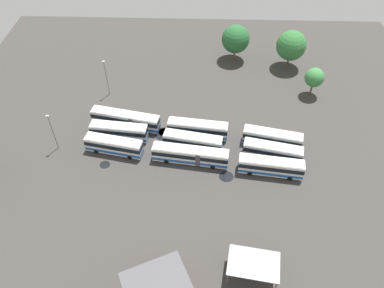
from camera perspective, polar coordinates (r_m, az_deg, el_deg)
name	(u,v)px	position (r m, az deg, el deg)	size (l,w,h in m)	color
ground_plane	(193,148)	(78.72, 0.14, -0.57)	(111.59, 111.59, 0.00)	#383533
bus_row0_slot0	(272,138)	(79.74, 11.93, 0.86)	(12.23, 5.01, 3.60)	silver
bus_row0_slot1	(272,152)	(77.03, 11.97, -1.11)	(11.87, 4.94, 3.60)	silver
bus_row0_slot2	(271,166)	(74.26, 11.72, -3.31)	(12.56, 4.08, 3.60)	silver
bus_row1_slot0	(198,129)	(80.10, 0.85, 2.32)	(12.83, 4.07, 3.60)	silver
bus_row1_slot1	(193,142)	(77.29, 0.13, 0.35)	(12.20, 4.64, 3.60)	silver
bus_row1_slot2	(191,155)	(74.71, -0.21, -1.67)	(15.20, 4.44, 3.60)	silver
bus_row2_slot0	(126,119)	(83.52, -9.90, 3.67)	(15.21, 5.59, 3.60)	silver
bus_row2_slot1	(119,131)	(80.99, -10.87, 1.91)	(12.09, 3.70, 3.60)	silver
bus_row2_slot2	(114,145)	(78.14, -11.61, -0.21)	(11.95, 4.75, 3.60)	silver
maintenance_shelter	(254,264)	(60.46, 9.22, -17.32)	(8.45, 6.24, 3.58)	slate
lamp_post_far_corner	(53,131)	(80.32, -20.17, 1.88)	(0.56, 0.28, 8.76)	slate
lamp_post_mid_lot	(106,77)	(91.40, -12.71, 9.83)	(0.56, 0.28, 9.21)	slate
tree_north_edge	(291,46)	(101.67, 14.64, 14.09)	(7.49, 7.49, 9.82)	brown
tree_northwest	(314,78)	(93.71, 17.87, 9.46)	(4.48, 4.48, 7.05)	brown
tree_south_edge	(236,39)	(102.34, 6.55, 15.35)	(7.21, 7.21, 9.45)	brown
puddle_centre_drain	(164,134)	(81.85, -4.16, 1.50)	(4.11, 4.11, 0.01)	black
puddle_near_shelter	(226,176)	(73.86, 5.16, -4.87)	(2.82, 2.82, 0.01)	black
puddle_back_corner	(105,165)	(77.48, -12.93, -3.05)	(2.09, 2.09, 0.01)	black
puddle_between_rows	(164,132)	(82.31, -4.17, 1.80)	(2.55, 2.55, 0.01)	black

